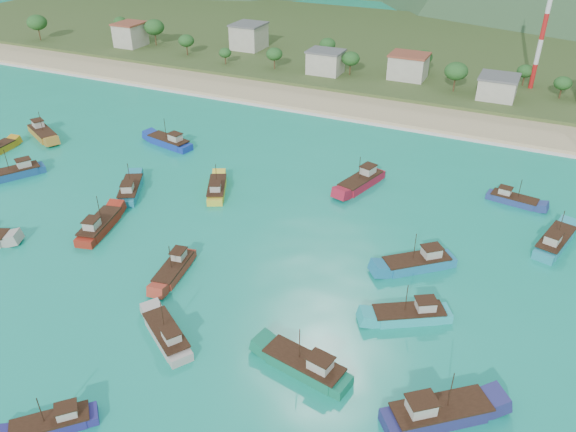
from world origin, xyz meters
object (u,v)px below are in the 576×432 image
at_px(boat_17, 100,226).
at_px(boat_27, 217,190).
at_px(boat_14, 438,414).
at_px(boat_18, 53,425).
at_px(boat_10, 361,182).
at_px(boat_4, 167,336).
at_px(boat_0, 15,173).
at_px(boat_13, 43,133).
at_px(boat_16, 513,200).
at_px(boat_22, 174,270).
at_px(boat_3, 305,366).
at_px(boat_23, 555,242).
at_px(boat_11, 131,190).
at_px(boat_15, 418,263).
at_px(boat_2, 169,142).
at_px(radio_tower, 547,13).
at_px(boat_8, 410,315).

height_order(boat_17, boat_27, boat_17).
xyz_separation_m(boat_14, boat_18, (-36.24, -18.05, -0.33)).
bearing_deg(boat_10, boat_4, 95.66).
distance_m(boat_0, boat_13, 19.79).
bearing_deg(boat_16, boat_13, -74.13).
height_order(boat_4, boat_14, boat_14).
relative_size(boat_14, boat_22, 1.16).
distance_m(boat_3, boat_18, 27.74).
height_order(boat_17, boat_18, boat_17).
distance_m(boat_10, boat_23, 34.52).
bearing_deg(boat_27, boat_23, -19.35).
distance_m(boat_11, boat_15, 53.11).
height_order(boat_14, boat_18, boat_14).
bearing_deg(boat_3, boat_27, 54.52).
distance_m(boat_16, boat_23, 13.92).
relative_size(boat_2, boat_13, 1.00).
bearing_deg(boat_0, boat_10, -127.78).
xyz_separation_m(boat_3, boat_22, (-24.90, 9.55, -0.15)).
xyz_separation_m(boat_17, boat_27, (10.73, 19.15, -0.09)).
height_order(boat_14, boat_27, boat_14).
relative_size(radio_tower, boat_14, 3.34).
bearing_deg(boat_4, boat_0, 98.22).
xyz_separation_m(boat_3, boat_18, (-20.77, -18.38, -0.23)).
bearing_deg(boat_18, boat_8, -87.27).
xyz_separation_m(boat_13, boat_15, (87.90, -13.72, -0.01)).
bearing_deg(boat_4, boat_23, -11.61).
distance_m(boat_16, boat_22, 60.25).
height_order(boat_0, boat_14, boat_14).
relative_size(boat_16, boat_23, 0.80).
bearing_deg(boat_16, boat_8, -4.56).
relative_size(boat_11, boat_22, 1.08).
relative_size(boat_0, boat_14, 0.94).
height_order(boat_2, boat_15, boat_15).
relative_size(boat_2, boat_16, 1.25).
height_order(boat_16, boat_27, boat_27).
xyz_separation_m(boat_8, boat_17, (-51.56, 0.09, 0.05)).
height_order(boat_15, boat_27, boat_15).
height_order(boat_8, boat_16, boat_8).
height_order(boat_8, boat_23, boat_23).
bearing_deg(boat_2, boat_4, -133.30).
bearing_deg(boat_27, boat_0, 169.11).
distance_m(radio_tower, boat_10, 76.46).
bearing_deg(boat_13, boat_0, 57.60).
bearing_deg(boat_11, radio_tower, 26.97).
distance_m(boat_0, boat_22, 47.71).
bearing_deg(radio_tower, boat_27, -119.53).
xyz_separation_m(boat_3, boat_4, (-17.70, -2.41, -0.12)).
xyz_separation_m(radio_tower, boat_16, (2.45, -64.51, -20.17)).
bearing_deg(boat_0, boat_23, -138.74).
bearing_deg(boat_22, boat_2, -63.17).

